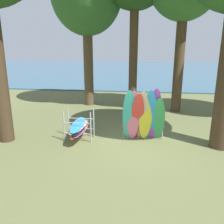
# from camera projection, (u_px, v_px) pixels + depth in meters

# --- Properties ---
(ground_plane) EXTENTS (80.00, 80.00, 0.00)m
(ground_plane) POSITION_uv_depth(u_px,v_px,m) (137.00, 144.00, 9.42)
(ground_plane) COLOR #60663D
(lake_water) EXTENTS (80.00, 36.00, 0.10)m
(lake_water) POSITION_uv_depth(u_px,v_px,m) (142.00, 70.00, 36.62)
(lake_water) COLOR #38607A
(lake_water) RESTS_ON ground
(leaning_board_pile) EXTENTS (1.75, 0.93, 2.25)m
(leaning_board_pile) POSITION_uv_depth(u_px,v_px,m) (144.00, 117.00, 9.38)
(leaning_board_pile) COLOR #38B2AD
(leaning_board_pile) RESTS_ON ground
(board_storage_rack) EXTENTS (1.15, 2.13, 1.25)m
(board_storage_rack) POSITION_uv_depth(u_px,v_px,m) (79.00, 127.00, 9.78)
(board_storage_rack) COLOR #9EA0A5
(board_storage_rack) RESTS_ON ground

